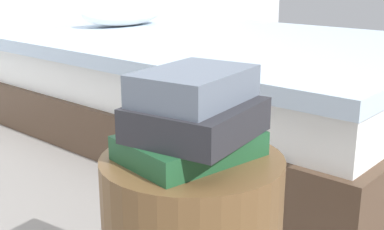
# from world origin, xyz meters

# --- Properties ---
(bed) EXTENTS (1.54, 2.01, 0.62)m
(bed) POSITION_xyz_m (1.32, 0.90, 0.23)
(bed) COLOR #4C3828
(bed) RESTS_ON ground_plane
(book_forest) EXTENTS (0.27, 0.21, 0.05)m
(book_forest) POSITION_xyz_m (0.00, 0.01, 0.46)
(book_forest) COLOR #1E512D
(book_forest) RESTS_ON side_table
(book_charcoal) EXTENTS (0.25, 0.22, 0.06)m
(book_charcoal) POSITION_xyz_m (-0.00, -0.01, 0.52)
(book_charcoal) COLOR #28282D
(book_charcoal) RESTS_ON book_forest
(book_slate) EXTENTS (0.24, 0.18, 0.06)m
(book_slate) POSITION_xyz_m (0.01, 0.00, 0.58)
(book_slate) COLOR slate
(book_slate) RESTS_ON book_charcoal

